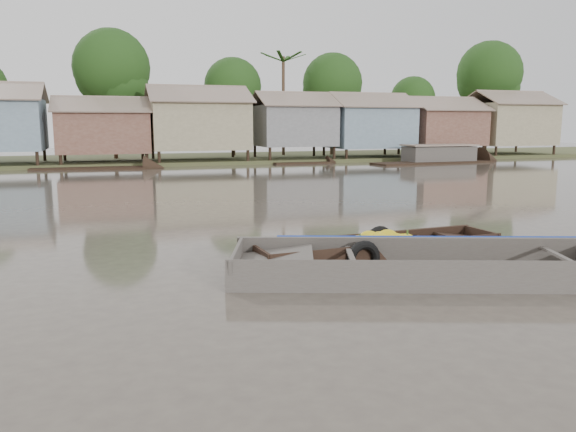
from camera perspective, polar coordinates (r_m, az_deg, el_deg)
name	(u,v)px	position (r m, az deg, el deg)	size (l,w,h in m)	color
ground	(314,267)	(11.05, 2.70, -5.23)	(120.00, 120.00, 0.00)	#473E37
riverbank	(200,119)	(42.41, -8.93, 9.67)	(120.00, 12.47, 10.22)	#384723
banana_boat	(377,249)	(12.10, 9.02, -3.32)	(5.59, 1.71, 0.77)	black
viewer_boat	(458,272)	(10.86, 16.87, -5.48)	(8.56, 4.75, 0.67)	#47413C
distant_boats	(360,162)	(38.25, 7.33, 5.46)	(45.70, 15.24, 1.38)	black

